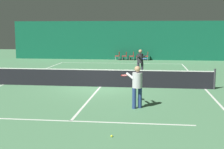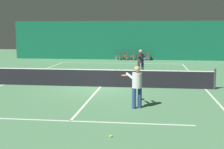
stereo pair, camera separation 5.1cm
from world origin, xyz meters
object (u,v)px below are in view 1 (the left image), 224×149
object	(u,v)px
player_near	(137,84)
courtside_chair_2	(132,55)
tennis_ball	(112,136)
courtside_chair_0	(118,55)
player_far	(140,61)
courtside_chair_4	(147,56)
courtside_chair_3	(139,55)
tennis_net	(100,77)
courtside_chair_1	(125,55)

from	to	relation	value
player_near	courtside_chair_2	world-z (taller)	player_near
tennis_ball	courtside_chair_0	bearing A→B (deg)	95.27
player_near	tennis_ball	size ratio (longest dim) A/B	25.24
courtside_chair_2	tennis_ball	xyz separation A→B (m)	(0.66, -22.61, -0.45)
player_far	courtside_chair_4	bearing A→B (deg)	160.00
player_far	courtside_chair_3	xyz separation A→B (m)	(-0.41, 10.55, -0.53)
player_far	courtside_chair_0	bearing A→B (deg)	175.26
courtside_chair_3	courtside_chair_4	bearing A→B (deg)	90.00
tennis_ball	tennis_net	bearing A→B (deg)	101.27
player_near	courtside_chair_0	distance (m)	19.35
courtside_chair_1	courtside_chair_3	bearing A→B (deg)	90.00
courtside_chair_0	courtside_chair_1	xyz separation A→B (m)	(0.71, 0.00, 0.00)
player_near	courtside_chair_0	world-z (taller)	player_near
player_near	courtside_chair_3	size ratio (longest dim) A/B	1.98
courtside_chair_2	courtside_chair_3	xyz separation A→B (m)	(0.71, 0.00, 0.00)
courtside_chair_0	courtside_chair_2	bearing A→B (deg)	90.00
tennis_net	courtside_chair_4	bearing A→B (deg)	81.08
tennis_net	tennis_ball	xyz separation A→B (m)	(1.56, -7.81, -0.48)
courtside_chair_1	courtside_chair_4	world-z (taller)	same
courtside_chair_4	tennis_ball	bearing A→B (deg)	-1.95
courtside_chair_0	courtside_chair_2	xyz separation A→B (m)	(1.43, 0.00, 0.00)
player_near	player_far	size ratio (longest dim) A/B	0.95
courtside_chair_1	tennis_ball	distance (m)	22.66
courtside_chair_1	courtside_chair_3	distance (m)	1.43
player_far	courtside_chair_0	xyz separation A→B (m)	(-2.55, 10.55, -0.53)
tennis_net	courtside_chair_2	distance (m)	14.83
tennis_net	player_near	size ratio (longest dim) A/B	7.20
player_far	courtside_chair_2	distance (m)	10.62
player_far	courtside_chair_4	xyz separation A→B (m)	(0.31, 10.55, -0.53)
player_far	courtside_chair_2	bearing A→B (deg)	167.74
player_far	courtside_chair_3	size ratio (longest dim) A/B	2.08
player_near	courtside_chair_2	size ratio (longest dim) A/B	1.98
player_near	courtside_chair_1	distance (m)	19.26
courtside_chair_0	tennis_ball	size ratio (longest dim) A/B	12.73
courtside_chair_1	courtside_chair_2	size ratio (longest dim) A/B	1.00
player_near	courtside_chair_4	xyz separation A→B (m)	(0.20, 19.16, -0.49)
courtside_chair_1	player_far	bearing A→B (deg)	9.86
tennis_net	courtside_chair_3	bearing A→B (deg)	83.79
tennis_net	courtside_chair_1	size ratio (longest dim) A/B	14.29
player_near	tennis_net	bearing A→B (deg)	-7.61
player_near	courtside_chair_0	bearing A→B (deg)	-25.70
courtside_chair_0	courtside_chair_3	distance (m)	2.14
tennis_net	player_near	bearing A→B (deg)	-64.03
tennis_net	courtside_chair_2	xyz separation A→B (m)	(0.90, 14.81, -0.03)
player_far	tennis_ball	size ratio (longest dim) A/B	26.52
player_near	courtside_chair_3	bearing A→B (deg)	-32.06
courtside_chair_4	courtside_chair_0	bearing A→B (deg)	-90.00
player_near	courtside_chair_3	world-z (taller)	player_near
player_near	courtside_chair_1	world-z (taller)	player_near
tennis_net	courtside_chair_3	xyz separation A→B (m)	(1.61, 14.81, -0.03)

